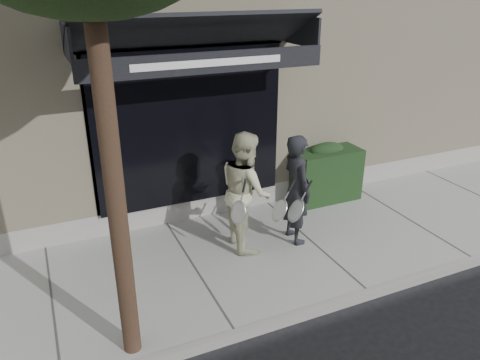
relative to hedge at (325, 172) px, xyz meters
name	(u,v)px	position (x,y,z in m)	size (l,w,h in m)	color
ground	(308,245)	(-1.10, -1.25, -0.66)	(80.00, 80.00, 0.00)	black
sidewalk	(309,242)	(-1.10, -1.25, -0.60)	(20.00, 3.00, 0.12)	gray
curb	(368,294)	(-1.10, -2.80, -0.59)	(20.00, 0.10, 0.14)	gray
building_facade	(202,42)	(-1.11, 3.71, 2.08)	(14.30, 8.04, 5.64)	beige
hedge	(325,172)	(0.00, 0.00, 0.00)	(1.30, 0.70, 1.14)	black
pedestrian_front	(296,189)	(-1.33, -1.15, 0.36)	(0.77, 0.86, 1.79)	black
pedestrian_back	(246,190)	(-2.12, -0.95, 0.40)	(0.80, 1.02, 1.88)	beige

